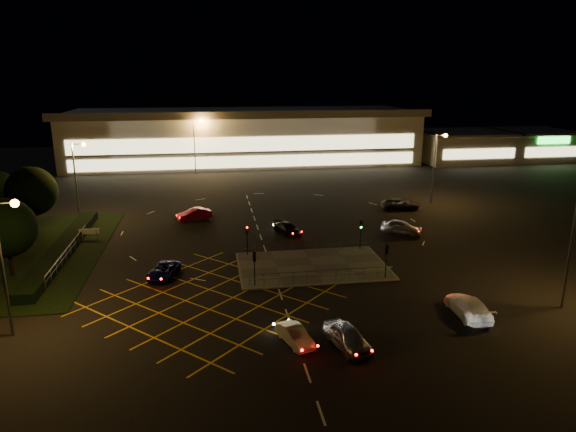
{
  "coord_description": "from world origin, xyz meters",
  "views": [
    {
      "loc": [
        -7.6,
        -47.87,
        18.22
      ],
      "look_at": [
        1.38,
        9.36,
        2.0
      ],
      "focal_mm": 32.0,
      "sensor_mm": 36.0,
      "label": 1
    }
  ],
  "objects": [
    {
      "name": "retail_unit_b",
      "position": [
        62.0,
        53.96,
        3.22
      ],
      "size": [
        14.8,
        14.8,
        6.35
      ],
      "color": "beige",
      "rests_on": "ground"
    },
    {
      "name": "retail_unit_a",
      "position": [
        46.0,
        53.97,
        3.21
      ],
      "size": [
        18.8,
        14.8,
        6.35
      ],
      "color": "beige",
      "rests_on": "ground"
    },
    {
      "name": "hedge",
      "position": [
        -23.0,
        6.0,
        0.5
      ],
      "size": [
        2.0,
        26.0,
        1.0
      ],
      "primitive_type": "cube",
      "color": "black",
      "rests_on": "ground"
    },
    {
      "name": "signal_se",
      "position": [
        8.0,
        -5.99,
        2.37
      ],
      "size": [
        0.28,
        0.3,
        3.15
      ],
      "rotation": [
        0.0,
        0.0,
        3.14
      ],
      "color": "black",
      "rests_on": "pedestrian_island"
    },
    {
      "name": "ground",
      "position": [
        0.0,
        0.0,
        0.0
      ],
      "size": [
        180.0,
        180.0,
        0.0
      ],
      "primitive_type": "plane",
      "color": "black",
      "rests_on": "ground"
    },
    {
      "name": "signal_sw",
      "position": [
        -4.0,
        -5.99,
        2.37
      ],
      "size": [
        0.28,
        0.3,
        3.15
      ],
      "rotation": [
        0.0,
        0.0,
        3.14
      ],
      "color": "black",
      "rests_on": "pedestrian_island"
    },
    {
      "name": "car_right_silver",
      "position": [
        14.45,
        6.88,
        0.79
      ],
      "size": [
        4.92,
        4.11,
        1.58
      ],
      "primitive_type": "imported",
      "rotation": [
        0.0,
        0.0,
        0.99
      ],
      "color": "#989A9E",
      "rests_on": "ground"
    },
    {
      "name": "streetlight_ne",
      "position": [
        24.44,
        20.0,
        6.56
      ],
      "size": [
        1.78,
        0.56,
        10.03
      ],
      "color": "slate",
      "rests_on": "ground"
    },
    {
      "name": "car_east_grey",
      "position": [
        18.3,
        17.34,
        0.72
      ],
      "size": [
        5.33,
        2.68,
        1.45
      ],
      "primitive_type": "imported",
      "rotation": [
        0.0,
        0.0,
        1.52
      ],
      "color": "black",
      "rests_on": "ground"
    },
    {
      "name": "tree_c",
      "position": [
        -28.0,
        14.0,
        4.95
      ],
      "size": [
        5.76,
        5.76,
        7.84
      ],
      "color": "black",
      "rests_on": "ground"
    },
    {
      "name": "pedestrian_island",
      "position": [
        2.0,
        -2.0,
        0.06
      ],
      "size": [
        14.0,
        9.0,
        0.12
      ],
      "primitive_type": "cube",
      "color": "#4C4944",
      "rests_on": "ground"
    },
    {
      "name": "supermarket",
      "position": [
        0.0,
        61.95,
        5.31
      ],
      "size": [
        72.0,
        26.5,
        10.5
      ],
      "color": "beige",
      "rests_on": "ground"
    },
    {
      "name": "signal_nw",
      "position": [
        -4.0,
        1.99,
        2.37
      ],
      "size": [
        0.28,
        0.3,
        3.15
      ],
      "color": "black",
      "rests_on": "pedestrian_island"
    },
    {
      "name": "car_queue_white",
      "position": [
        -2.16,
        -16.25,
        0.61
      ],
      "size": [
        2.42,
        3.94,
        1.22
      ],
      "primitive_type": "imported",
      "rotation": [
        0.0,
        0.0,
        0.33
      ],
      "color": "silver",
      "rests_on": "ground"
    },
    {
      "name": "streetlight_far_right",
      "position": [
        30.44,
        50.0,
        6.56
      ],
      "size": [
        1.78,
        0.56,
        10.03
      ],
      "color": "slate",
      "rests_on": "ground"
    },
    {
      "name": "streetlight_nw",
      "position": [
        -23.56,
        18.0,
        6.56
      ],
      "size": [
        1.78,
        0.56,
        10.03
      ],
      "color": "slate",
      "rests_on": "ground"
    },
    {
      "name": "streetlight_sw",
      "position": [
        -21.56,
        -12.0,
        6.56
      ],
      "size": [
        1.78,
        0.56,
        10.03
      ],
      "color": "slate",
      "rests_on": "ground"
    },
    {
      "name": "tree_e",
      "position": [
        -26.0,
        0.0,
        4.64
      ],
      "size": [
        5.4,
        5.4,
        7.35
      ],
      "color": "black",
      "rests_on": "ground"
    },
    {
      "name": "car_circ_red",
      "position": [
        -9.68,
        16.55,
        0.73
      ],
      "size": [
        4.72,
        3.04,
        1.47
      ],
      "primitive_type": "imported",
      "rotation": [
        0.0,
        0.0,
        5.08
      ],
      "color": "maroon",
      "rests_on": "ground"
    },
    {
      "name": "car_left_blue",
      "position": [
        -12.11,
        -2.49,
        0.62
      ],
      "size": [
        3.26,
        4.86,
        1.24
      ],
      "primitive_type": "imported",
      "rotation": [
        0.0,
        0.0,
        5.99
      ],
      "color": "#0B0A41",
      "rests_on": "ground"
    },
    {
      "name": "car_approach_white",
      "position": [
        11.86,
        -14.11,
        0.76
      ],
      "size": [
        2.31,
        5.32,
        1.53
      ],
      "primitive_type": "imported",
      "rotation": [
        0.0,
        0.0,
        3.11
      ],
      "color": "white",
      "rests_on": "ground"
    },
    {
      "name": "grass_verge",
      "position": [
        -28.0,
        6.0,
        0.04
      ],
      "size": [
        18.0,
        30.0,
        0.08
      ],
      "primitive_type": "cube",
      "color": "black",
      "rests_on": "ground"
    },
    {
      "name": "signal_ne",
      "position": [
        8.0,
        1.99,
        2.37
      ],
      "size": [
        0.28,
        0.3,
        3.15
      ],
      "color": "black",
      "rests_on": "pedestrian_island"
    },
    {
      "name": "car_far_dkgrey",
      "position": [
        1.21,
        8.83,
        0.62
      ],
      "size": [
        3.33,
        4.61,
        1.24
      ],
      "primitive_type": "imported",
      "rotation": [
        0.0,
        0.0,
        0.42
      ],
      "color": "black",
      "rests_on": "ground"
    },
    {
      "name": "car_near_silver",
      "position": [
        1.32,
        -17.33,
        0.78
      ],
      "size": [
        2.98,
        4.89,
        1.56
      ],
      "primitive_type": "imported",
      "rotation": [
        0.0,
        0.0,
        0.27
      ],
      "color": "#A8AAAF",
      "rests_on": "ground"
    },
    {
      "name": "streetlight_far_left",
      "position": [
        -9.56,
        48.0,
        6.56
      ],
      "size": [
        1.78,
        0.56,
        10.03
      ],
      "color": "slate",
      "rests_on": "ground"
    }
  ]
}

